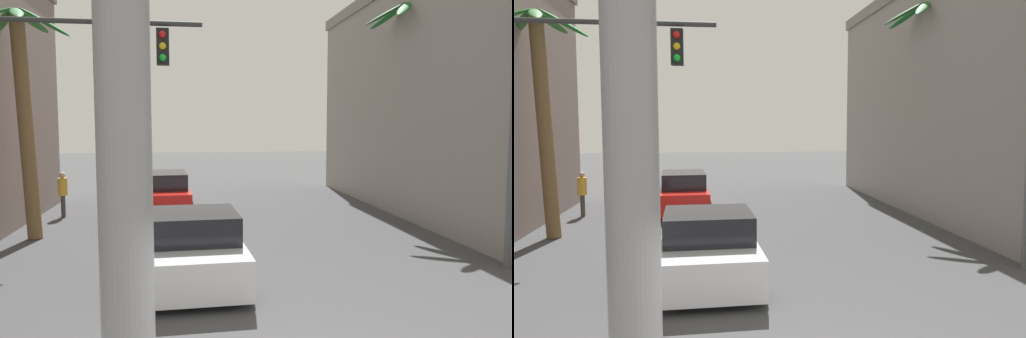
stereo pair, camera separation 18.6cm
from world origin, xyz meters
The scene contains 9 objects.
ground_plane centered at (0.00, 10.00, 0.00)m, with size 91.64×91.64×0.00m, color #424244.
building_right centered at (10.91, 13.36, 4.52)m, with size 9.14×16.60×9.02m.
street_lamp centered at (5.88, 5.31, 4.23)m, with size 2.18×0.28×7.04m.
traffic_light_mast centered at (-4.54, 4.70, 3.92)m, with size 5.22×0.32×5.50m.
car_lead centered at (-1.26, 5.57, 0.70)m, with size 2.29×4.74×1.56m.
car_far centered at (-2.19, 14.35, 0.74)m, with size 2.15×4.74×1.56m.
palm_tree_mid_left centered at (-6.10, 10.24, 4.01)m, with size 2.92×3.01×6.85m.
palm_tree_mid_right centered at (6.58, 11.82, 5.12)m, with size 3.25×3.16×7.83m.
pedestrian_far_left centered at (-5.89, 13.67, 0.98)m, with size 0.38×0.38×1.68m.
Camera 2 is at (-1.25, -5.43, 3.45)m, focal length 35.00 mm.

